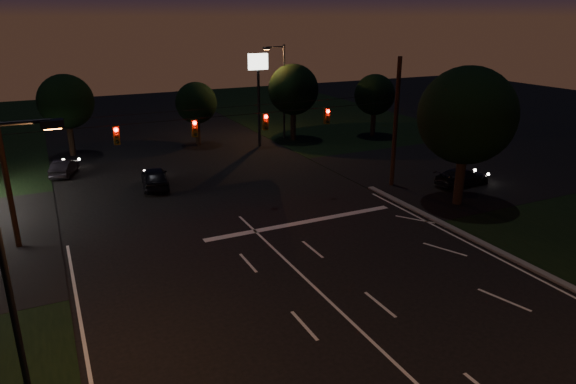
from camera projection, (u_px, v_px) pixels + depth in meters
ground at (371, 341)px, 19.16m from camera, size 140.00×140.00×0.00m
cross_street_right at (466, 168)px, 41.00m from camera, size 20.00×16.00×0.02m
stop_bar at (302, 222)px, 30.20m from camera, size 12.00×0.50×0.01m
utility_pole_right at (391, 185)px, 36.87m from camera, size 0.30×0.30×9.00m
utility_pole_left at (19, 247)px, 27.03m from camera, size 0.28×0.28×8.00m
signal_span at (231, 124)px, 30.14m from camera, size 24.00×0.40×1.56m
pole_sign_right at (258, 78)px, 46.00m from camera, size 1.80×0.30×8.40m
street_light_left at (11, 249)px, 14.56m from camera, size 2.20×0.35×9.00m
street_light_right_far at (282, 85)px, 49.35m from camera, size 2.20×0.35×9.00m
tree_right_near at (465, 116)px, 31.53m from camera, size 6.00×6.00×8.76m
tree_far_b at (66, 102)px, 43.49m from camera, size 4.60×4.60×6.98m
tree_far_c at (196, 103)px, 47.36m from camera, size 3.80×3.80×5.86m
tree_far_d at (293, 90)px, 49.07m from camera, size 4.80×4.80×7.30m
tree_far_e at (374, 95)px, 50.85m from camera, size 4.00×4.00×6.18m
car_oncoming_a at (155, 178)px, 36.11m from camera, size 2.34×4.60×1.50m
car_oncoming_b at (64, 167)px, 39.03m from camera, size 2.40×3.94×1.22m
car_cross at (462, 177)px, 36.62m from camera, size 4.43×2.07×1.25m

